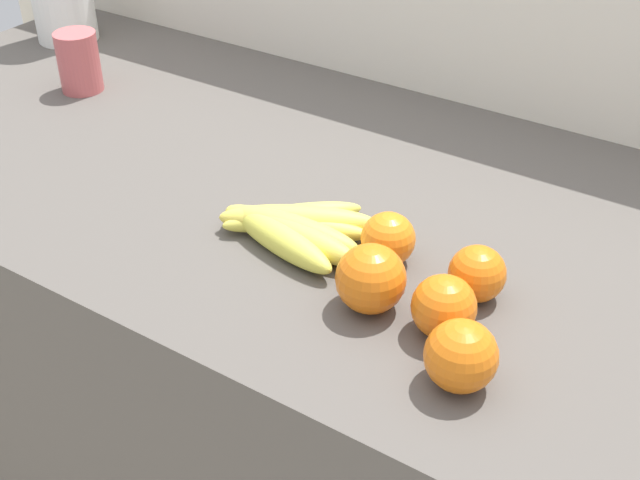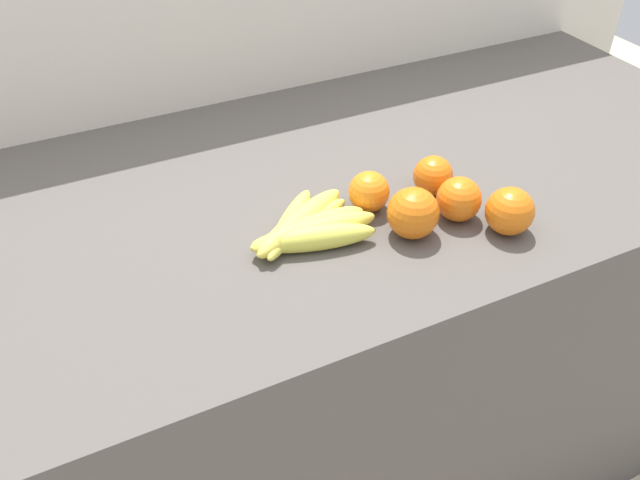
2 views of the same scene
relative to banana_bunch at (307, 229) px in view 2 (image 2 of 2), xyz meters
name	(u,v)px [view 2 (image 2 of 2)]	position (x,y,z in m)	size (l,w,h in m)	color
counter	(292,367)	(0.02, 0.13, -0.47)	(1.87, 0.73, 0.89)	#514C47
wall_back	(222,192)	(0.02, 0.52, -0.26)	(2.27, 0.06, 1.30)	silver
banana_bunch	(307,229)	(0.00, 0.00, 0.00)	(0.21, 0.17, 0.04)	#DAD44C
orange_front	(510,211)	(0.29, -0.12, 0.02)	(0.08, 0.08, 0.08)	orange
orange_back_right	(413,213)	(0.15, -0.06, 0.02)	(0.08, 0.08, 0.08)	orange
orange_back_left	(433,176)	(0.24, 0.02, 0.01)	(0.07, 0.07, 0.07)	orange
orange_right	(369,192)	(0.12, 0.03, 0.01)	(0.07, 0.07, 0.07)	orange
orange_far_right	(459,199)	(0.24, -0.05, 0.02)	(0.07, 0.07, 0.07)	orange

